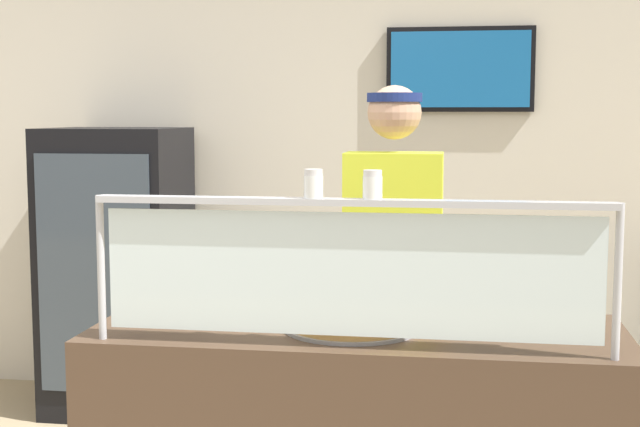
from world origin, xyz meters
The scene contains 8 objects.
shop_rear_unit centered at (0.88, 2.56, 1.36)m, with size 6.14×0.13×2.70m.
sneeze_guard centered at (0.87, 0.06, 1.24)m, with size 1.57×0.06×0.45m.
pizza_tray centered at (0.85, 0.31, 0.97)m, with size 0.45×0.45×0.04m.
pizza_server centered at (0.84, 0.29, 0.99)m, with size 0.07×0.28×0.01m, color #ADAFB7.
parmesan_shaker centered at (0.77, 0.06, 1.44)m, with size 0.06×0.06×0.09m.
pepper_flake_shaker centered at (0.94, 0.06, 1.44)m, with size 0.06×0.06×0.09m.
worker_figure centered at (0.95, 0.94, 1.01)m, with size 0.41×0.50×1.76m.
drink_fridge centered at (-0.67, 2.11, 0.79)m, with size 0.71×0.64×1.57m.
Camera 1 is at (1.19, -2.54, 1.65)m, focal length 50.22 mm.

